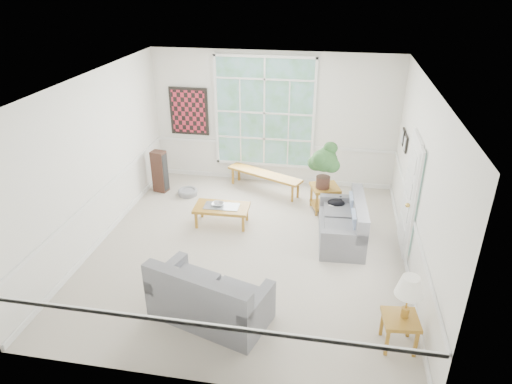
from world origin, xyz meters
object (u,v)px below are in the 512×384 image
loveseat_front (210,291)px  side_table (399,332)px  coffee_table (222,215)px  loveseat_right (342,220)px  end_table (324,198)px

loveseat_front → side_table: loveseat_front is taller
coffee_table → side_table: side_table is taller
loveseat_front → coffee_table: size_ratio=1.57×
loveseat_right → end_table: 1.19m
loveseat_right → coffee_table: loveseat_right is taller
loveseat_right → end_table: bearing=104.2°
loveseat_front → end_table: 3.86m
coffee_table → end_table: (1.95, 0.95, 0.07)m
loveseat_right → side_table: (0.78, -2.55, -0.18)m
coffee_table → loveseat_right: bearing=-6.1°
loveseat_right → loveseat_front: size_ratio=0.92×
loveseat_right → end_table: size_ratio=2.80×
side_table → loveseat_right: bearing=107.0°
loveseat_right → coffee_table: bearing=172.3°
loveseat_right → coffee_table: (-2.30, 0.18, -0.21)m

